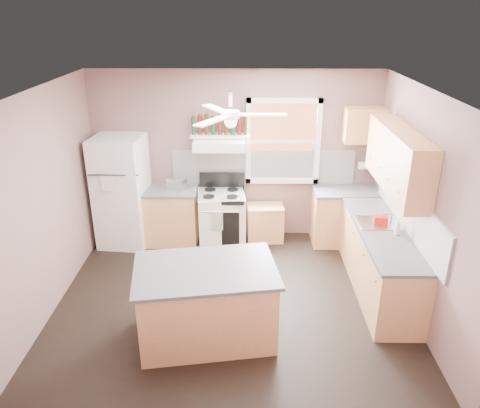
{
  "coord_description": "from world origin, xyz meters",
  "views": [
    {
      "loc": [
        0.17,
        -5.12,
        3.56
      ],
      "look_at": [
        0.1,
        0.3,
        1.25
      ],
      "focal_mm": 35.0,
      "sensor_mm": 36.0,
      "label": 1
    }
  ],
  "objects_px": {
    "stove": "(222,219)",
    "cart": "(265,224)",
    "island": "(206,304)",
    "toaster": "(177,184)",
    "refrigerator": "(122,192)"
  },
  "relations": [
    {
      "from": "stove",
      "to": "cart",
      "type": "height_order",
      "value": "stove"
    },
    {
      "from": "refrigerator",
      "to": "toaster",
      "type": "distance_m",
      "value": 0.87
    },
    {
      "from": "island",
      "to": "toaster",
      "type": "bearing_deg",
      "value": 96.0
    },
    {
      "from": "refrigerator",
      "to": "cart",
      "type": "distance_m",
      "value": 2.33
    },
    {
      "from": "refrigerator",
      "to": "island",
      "type": "bearing_deg",
      "value": -51.7
    },
    {
      "from": "cart",
      "to": "island",
      "type": "bearing_deg",
      "value": -111.43
    },
    {
      "from": "toaster",
      "to": "island",
      "type": "xyz_separation_m",
      "value": [
        0.64,
        -2.38,
        -0.56
      ]
    },
    {
      "from": "stove",
      "to": "island",
      "type": "relative_size",
      "value": 0.58
    },
    {
      "from": "toaster",
      "to": "stove",
      "type": "relative_size",
      "value": 0.33
    },
    {
      "from": "stove",
      "to": "island",
      "type": "xyz_separation_m",
      "value": [
        -0.06,
        -2.31,
        0.0
      ]
    },
    {
      "from": "stove",
      "to": "island",
      "type": "distance_m",
      "value": 2.31
    },
    {
      "from": "toaster",
      "to": "island",
      "type": "distance_m",
      "value": 2.53
    },
    {
      "from": "cart",
      "to": "stove",
      "type": "bearing_deg",
      "value": -173.97
    },
    {
      "from": "refrigerator",
      "to": "toaster",
      "type": "xyz_separation_m",
      "value": [
        0.86,
        0.04,
        0.11
      ]
    },
    {
      "from": "toaster",
      "to": "island",
      "type": "height_order",
      "value": "toaster"
    }
  ]
}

